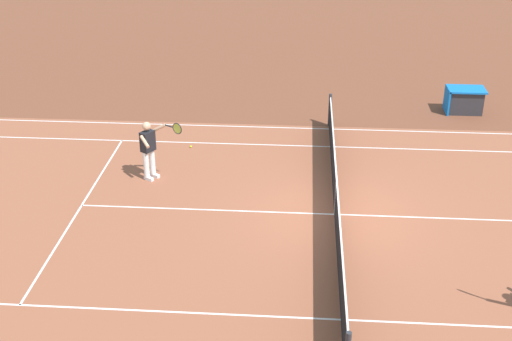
{
  "coord_description": "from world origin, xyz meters",
  "views": [
    {
      "loc": [
        0.89,
        14.78,
        8.43
      ],
      "look_at": [
        1.99,
        -0.5,
        0.9
      ],
      "focal_mm": 47.84,
      "sensor_mm": 36.0,
      "label": 1
    }
  ],
  "objects_px": {
    "tennis_ball": "(191,147)",
    "tennis_player_near": "(149,147)",
    "tennis_net": "(336,197)",
    "equipment_cart_tarped": "(464,100)"
  },
  "relations": [
    {
      "from": "equipment_cart_tarped",
      "to": "tennis_player_near",
      "type": "bearing_deg",
      "value": 30.85
    },
    {
      "from": "tennis_ball",
      "to": "equipment_cart_tarped",
      "type": "distance_m",
      "value": 9.45
    },
    {
      "from": "tennis_ball",
      "to": "tennis_player_near",
      "type": "bearing_deg",
      "value": 70.22
    },
    {
      "from": "tennis_net",
      "to": "tennis_player_near",
      "type": "distance_m",
      "value": 5.24
    },
    {
      "from": "tennis_net",
      "to": "tennis_ball",
      "type": "relative_size",
      "value": 177.27
    },
    {
      "from": "tennis_net",
      "to": "equipment_cart_tarped",
      "type": "distance_m",
      "value": 8.62
    },
    {
      "from": "tennis_net",
      "to": "tennis_player_near",
      "type": "bearing_deg",
      "value": -18.4
    },
    {
      "from": "tennis_ball",
      "to": "equipment_cart_tarped",
      "type": "height_order",
      "value": "equipment_cart_tarped"
    },
    {
      "from": "tennis_net",
      "to": "tennis_ball",
      "type": "bearing_deg",
      "value": -41.74
    },
    {
      "from": "tennis_player_near",
      "to": "tennis_ball",
      "type": "height_order",
      "value": "tennis_player_near"
    }
  ]
}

